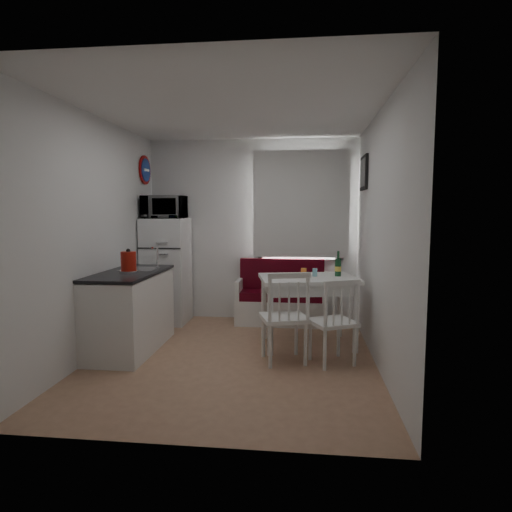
{
  "coord_description": "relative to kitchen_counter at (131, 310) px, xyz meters",
  "views": [
    {
      "loc": [
        0.74,
        -4.41,
        1.58
      ],
      "look_at": [
        0.19,
        0.5,
        1.06
      ],
      "focal_mm": 30.0,
      "sensor_mm": 36.0,
      "label": 1
    }
  ],
  "objects": [
    {
      "name": "kitchen_counter",
      "position": [
        0.0,
        0.0,
        0.0
      ],
      "size": [
        0.62,
        1.32,
        1.16
      ],
      "color": "white",
      "rests_on": "floor"
    },
    {
      "name": "dining_table",
      "position": [
        2.0,
        0.38,
        0.27
      ],
      "size": [
        1.22,
        0.96,
        0.82
      ],
      "rotation": [
        0.0,
        0.0,
        0.2
      ],
      "color": "white",
      "rests_on": "floor"
    },
    {
      "name": "window",
      "position": [
        1.9,
        1.56,
        1.17
      ],
      "size": [
        1.22,
        0.06,
        1.47
      ],
      "primitive_type": "cube",
      "color": "white",
      "rests_on": "wall_back"
    },
    {
      "name": "bench",
      "position": [
        1.64,
        1.35,
        -0.16
      ],
      "size": [
        1.26,
        0.48,
        0.9
      ],
      "color": "white",
      "rests_on": "floor"
    },
    {
      "name": "chair_right",
      "position": [
        2.25,
        -0.28,
        0.1
      ],
      "size": [
        0.56,
        0.56,
        0.48
      ],
      "rotation": [
        0.0,
        0.0,
        0.45
      ],
      "color": "white",
      "rests_on": "floor"
    },
    {
      "name": "wine_bottle",
      "position": [
        2.35,
        0.48,
        0.51
      ],
      "size": [
        0.07,
        0.07,
        0.3
      ],
      "primitive_type": null,
      "color": "#154424",
      "rests_on": "dining_table"
    },
    {
      "name": "ceiling",
      "position": [
        1.2,
        -0.16,
        2.14
      ],
      "size": [
        3.0,
        3.5,
        0.02
      ],
      "primitive_type": "cube",
      "color": "white",
      "rests_on": "wall_back"
    },
    {
      "name": "drinking_glass_orange",
      "position": [
        1.95,
        0.33,
        0.42
      ],
      "size": [
        0.07,
        0.07,
        0.11
      ],
      "primitive_type": "cylinder",
      "color": "orange",
      "rests_on": "dining_table"
    },
    {
      "name": "chair_left",
      "position": [
        1.75,
        -0.29,
        0.14
      ],
      "size": [
        0.56,
        0.55,
        0.52
      ],
      "rotation": [
        0.0,
        0.0,
        0.3
      ],
      "color": "white",
      "rests_on": "floor"
    },
    {
      "name": "wall_front",
      "position": [
        1.2,
        -1.91,
        0.84
      ],
      "size": [
        3.0,
        0.02,
        2.6
      ],
      "primitive_type": "cube",
      "color": "white",
      "rests_on": "floor"
    },
    {
      "name": "wall_back",
      "position": [
        1.2,
        1.59,
        0.84
      ],
      "size": [
        3.0,
        0.02,
        2.6
      ],
      "primitive_type": "cube",
      "color": "white",
      "rests_on": "floor"
    },
    {
      "name": "fridge",
      "position": [
        0.02,
        1.24,
        0.28
      ],
      "size": [
        0.59,
        0.59,
        1.48
      ],
      "primitive_type": "cube",
      "color": "white",
      "rests_on": "floor"
    },
    {
      "name": "microwave",
      "position": [
        0.02,
        1.19,
        1.18
      ],
      "size": [
        0.57,
        0.38,
        0.31
      ],
      "primitive_type": "imported",
      "color": "white",
      "rests_on": "fridge"
    },
    {
      "name": "wall_left",
      "position": [
        -0.3,
        -0.16,
        0.84
      ],
      "size": [
        0.02,
        3.5,
        2.6
      ],
      "primitive_type": "cube",
      "color": "white",
      "rests_on": "floor"
    },
    {
      "name": "plate",
      "position": [
        1.7,
        0.4,
        0.37
      ],
      "size": [
        0.25,
        0.25,
        0.02
      ],
      "primitive_type": "cylinder",
      "color": "white",
      "rests_on": "dining_table"
    },
    {
      "name": "picture_frame",
      "position": [
        2.67,
        0.94,
        1.59
      ],
      "size": [
        0.04,
        0.52,
        0.42
      ],
      "primitive_type": "cube",
      "color": "black",
      "rests_on": "wall_right"
    },
    {
      "name": "wall_sign",
      "position": [
        -0.27,
        1.29,
        1.69
      ],
      "size": [
        0.03,
        0.4,
        0.4
      ],
      "primitive_type": "cylinder",
      "rotation": [
        0.0,
        1.57,
        0.0
      ],
      "color": "navy",
      "rests_on": "wall_left"
    },
    {
      "name": "floor",
      "position": [
        1.2,
        -0.16,
        -0.46
      ],
      "size": [
        3.0,
        3.5,
        0.02
      ],
      "primitive_type": "cube",
      "color": "#A67758",
      "rests_on": "ground"
    },
    {
      "name": "kettle",
      "position": [
        0.05,
        -0.14,
        0.58
      ],
      "size": [
        0.2,
        0.2,
        0.26
      ],
      "primitive_type": "cylinder",
      "color": "#A9180D",
      "rests_on": "kitchen_counter"
    },
    {
      "name": "curtain",
      "position": [
        1.9,
        1.49,
        1.22
      ],
      "size": [
        1.35,
        0.02,
        1.5
      ],
      "primitive_type": "cube",
      "color": "white",
      "rests_on": "wall_back"
    },
    {
      "name": "wall_right",
      "position": [
        2.7,
        -0.16,
        0.84
      ],
      "size": [
        0.02,
        3.5,
        2.6
      ],
      "primitive_type": "cube",
      "color": "white",
      "rests_on": "floor"
    },
    {
      "name": "drinking_glass_blue",
      "position": [
        2.08,
        0.43,
        0.41
      ],
      "size": [
        0.06,
        0.06,
        0.09
      ],
      "primitive_type": "cylinder",
      "color": "#82C7DD",
      "rests_on": "dining_table"
    }
  ]
}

